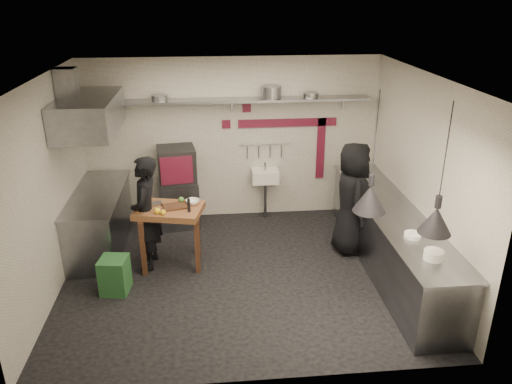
{
  "coord_description": "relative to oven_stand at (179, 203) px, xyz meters",
  "views": [
    {
      "loc": [
        -0.4,
        -6.18,
        3.83
      ],
      "look_at": [
        0.23,
        0.3,
        1.15
      ],
      "focal_mm": 35.0,
      "sensor_mm": 36.0,
      "label": 1
    }
  ],
  "objects": [
    {
      "name": "counter_left",
      "position": [
        -1.19,
        -0.7,
        0.05
      ],
      "size": [
        0.7,
        1.9,
        0.9
      ],
      "primitive_type": "cube",
      "color": "slate",
      "rests_on": "floor"
    },
    {
      "name": "pan_mid_left",
      "position": [
        -0.23,
        0.17,
        1.78
      ],
      "size": [
        0.22,
        0.22,
        0.07
      ],
      "primitive_type": "cylinder",
      "rotation": [
        0.0,
        0.0,
        0.02
      ],
      "color": "slate",
      "rests_on": "back_shelf"
    },
    {
      "name": "prep_table",
      "position": [
        -0.05,
        -1.35,
        0.06
      ],
      "size": [
        1.04,
        0.82,
        0.92
      ],
      "primitive_type": null,
      "rotation": [
        0.0,
        0.0,
        -0.22
      ],
      "color": "brown",
      "rests_on": "floor"
    },
    {
      "name": "counter_right",
      "position": [
        3.11,
        -1.75,
        0.05
      ],
      "size": [
        0.7,
        3.8,
        0.9
      ],
      "primitive_type": "cube",
      "color": "slate",
      "rests_on": "floor"
    },
    {
      "name": "oven_stand",
      "position": [
        0.0,
        0.0,
        0.0
      ],
      "size": [
        0.73,
        0.68,
        0.8
      ],
      "primitive_type": "cube",
      "rotation": [
        0.0,
        0.0,
        0.14
      ],
      "color": "slate",
      "rests_on": "floor"
    },
    {
      "name": "extractor_hood",
      "position": [
        -1.14,
        -0.7,
        1.75
      ],
      "size": [
        0.78,
        1.6,
        0.5
      ],
      "primitive_type": "cube",
      "color": "slate",
      "rests_on": "ceiling"
    },
    {
      "name": "lemon_a",
      "position": [
        -0.19,
        -1.53,
        0.56
      ],
      "size": [
        0.11,
        0.11,
        0.09
      ],
      "primitive_type": "sphere",
      "rotation": [
        0.0,
        0.0,
        -0.31
      ],
      "color": "yellow",
      "rests_on": "prep_table"
    },
    {
      "name": "shelf_bracket_right",
      "position": [
        2.86,
        0.32,
        1.62
      ],
      "size": [
        0.04,
        0.06,
        0.24
      ],
      "primitive_type": "cube",
      "color": "slate",
      "rests_on": "wall_back"
    },
    {
      "name": "heat_lamp_near",
      "position": [
        2.43,
        -2.64,
        1.67
      ],
      "size": [
        0.48,
        0.48,
        1.46
      ],
      "primitive_type": null,
      "rotation": [
        0.0,
        0.0,
        0.23
      ],
      "color": "black",
      "rests_on": "ceiling"
    },
    {
      "name": "wall_left",
      "position": [
        -1.54,
        -1.75,
        1.0
      ],
      "size": [
        0.04,
        4.2,
        2.8
      ],
      "primitive_type": "cube",
      "color": "silver",
      "rests_on": "floor"
    },
    {
      "name": "back_shelf",
      "position": [
        0.96,
        0.17,
        1.72
      ],
      "size": [
        4.6,
        0.34,
        0.04
      ],
      "primitive_type": "cube",
      "color": "slate",
      "rests_on": "wall_back"
    },
    {
      "name": "sink_drain",
      "position": [
        1.51,
        0.13,
        -0.06
      ],
      "size": [
        0.06,
        0.06,
        0.66
      ],
      "primitive_type": "cylinder",
      "color": "slate",
      "rests_on": "floor"
    },
    {
      "name": "chef_right",
      "position": [
        2.68,
        -1.16,
        0.47
      ],
      "size": [
        0.6,
        0.88,
        1.75
      ],
      "primitive_type": "imported",
      "rotation": [
        0.0,
        0.0,
        1.52
      ],
      "color": "black",
      "rests_on": "floor"
    },
    {
      "name": "stock_pot",
      "position": [
        1.6,
        0.17,
        1.84
      ],
      "size": [
        0.42,
        0.42,
        0.2
      ],
      "primitive_type": "cylinder",
      "rotation": [
        0.0,
        0.0,
        -0.38
      ],
      "color": "slate",
      "rests_on": "back_shelf"
    },
    {
      "name": "oven_door",
      "position": [
        0.02,
        -0.26,
        0.69
      ],
      "size": [
        0.52,
        0.1,
        0.46
      ],
      "primitive_type": "cube",
      "rotation": [
        0.0,
        0.0,
        0.14
      ],
      "color": "maroon",
      "rests_on": "combi_oven"
    },
    {
      "name": "pan_right",
      "position": [
        2.26,
        0.17,
        1.78
      ],
      "size": [
        0.32,
        0.32,
        0.08
      ],
      "primitive_type": "cylinder",
      "rotation": [
        0.0,
        0.0,
        0.32
      ],
      "color": "slate",
      "rests_on": "back_shelf"
    },
    {
      "name": "sink_tap",
      "position": [
        1.51,
        0.17,
        0.56
      ],
      "size": [
        0.03,
        0.03,
        0.14
      ],
      "primitive_type": "cylinder",
      "color": "slate",
      "rests_on": "hand_sink"
    },
    {
      "name": "floor",
      "position": [
        0.96,
        -1.75,
        -0.4
      ],
      "size": [
        5.0,
        5.0,
        0.0
      ],
      "primitive_type": "plane",
      "color": "black",
      "rests_on": "ground"
    },
    {
      "name": "pan_far_left",
      "position": [
        -0.21,
        0.17,
        1.79
      ],
      "size": [
        0.31,
        0.31,
        0.09
      ],
      "primitive_type": "cylinder",
      "rotation": [
        0.0,
        0.0,
        -0.22
      ],
      "color": "slate",
      "rests_on": "back_shelf"
    },
    {
      "name": "heat_lamp_far",
      "position": [
        2.96,
        -3.28,
        1.67
      ],
      "size": [
        0.38,
        0.38,
        1.45
      ],
      "primitive_type": null,
      "rotation": [
        0.0,
        0.0,
        0.07
      ],
      "color": "black",
      "rests_on": "ceiling"
    },
    {
      "name": "pepper_mill",
      "position": [
        0.24,
        -1.52,
        0.62
      ],
      "size": [
        0.05,
        0.05,
        0.2
      ],
      "primitive_type": "cylinder",
      "rotation": [
        0.0,
        0.0,
        -0.15
      ],
      "color": "black",
      "rests_on": "prep_table"
    },
    {
      "name": "cutting_board",
      "position": [
        0.05,
        -1.34,
        0.53
      ],
      "size": [
        0.4,
        0.33,
        0.02
      ],
      "primitive_type": "cube",
      "rotation": [
        0.0,
        0.0,
        0.24
      ],
      "color": "#4B2C1B",
      "rests_on": "prep_table"
    },
    {
      "name": "wall_right",
      "position": [
        3.46,
        -1.75,
        1.0
      ],
      "size": [
        0.04,
        4.2,
        2.8
      ],
      "primitive_type": "cube",
      "color": "silver",
      "rests_on": "floor"
    },
    {
      "name": "utensil_rail",
      "position": [
        1.51,
        0.31,
        0.92
      ],
      "size": [
        0.9,
        0.02,
        0.02
      ],
      "primitive_type": "cylinder",
      "rotation": [
        0.0,
        1.57,
        0.0
      ],
      "color": "slate",
      "rests_on": "wall_back"
    },
    {
      "name": "red_tile_a",
      "position": [
        1.21,
        0.33,
        1.55
      ],
      "size": [
        0.14,
        0.02,
        0.14
      ],
      "primitive_type": "cube",
      "color": "maroon",
      "rests_on": "wall_back"
    },
    {
      "name": "shelf_bracket_left",
      "position": [
        -0.94,
        0.32,
        1.62
      ],
      "size": [
        0.04,
        0.06,
        0.24
      ],
      "primitive_type": "cube",
      "color": "slate",
      "rests_on": "wall_back"
    },
    {
      "name": "hood_duct",
      "position": [
        -1.39,
        -0.7,
        2.15
      ],
      "size": [
        0.28,
        0.28,
        0.5
      ],
      "primitive_type": "cube",
      "color": "slate",
      "rests_on": "ceiling"
    },
    {
      "name": "chef_left",
      "position": [
        -0.38,
        -1.35,
        0.45
      ],
      "size": [
        0.44,
        0.64,
        1.69
      ],
      "primitive_type": "imported",
      "rotation": [
        0.0,
        0.0,
        -1.62
      ],
      "color": "black",
      "rests_on": "floor"
    },
    {
      "name": "red_band_horiz",
      "position": [
        1.91,
        0.33,
        1.28
      ],
      "size": [
        1.7,
        0.02,
        0.14
      ],
      "primitive_type": "cube",
      "color": "maroon",
      "rests_on": "wall_back"
    },
    {
      "name": "lemon_b",
      "position": [
        -0.11,
        -1.58,
        0.56
      ],
      "size": [
        0.08,
        0.08,
        0.07
      ],
      "primitive_type": "sphere",
      "rotation": [
        0.0,
        0.0,
        -0.08
      ],
      "color": "yellow",
      "rests_on": "prep_table"
    },
    {
      "name": "ceiling",
      "position": [
        0.96,
        -1.75,
        2.4
      ],
      "size": [
        5.0,
        5.0,
        0.0
      ],
      "primitive_type": "plane",
      "color": "silver",
      "rests_on": "floor"
    },
    {
      "name": "small_bowl_right",
      "position": [
        3.06,
        -2.57,
        0.56
      ],
      "size": [
        0.27,
        0.27,
        0.05
      ],
      "primitive_type": "cylinder",
      "rotation": [
        0.0,
        0.0,
        0.27
      ],
      "color": "white",
      "rests_on": "counter_right_top"
    },
    {
      "name": "veg_ball",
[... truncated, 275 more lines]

